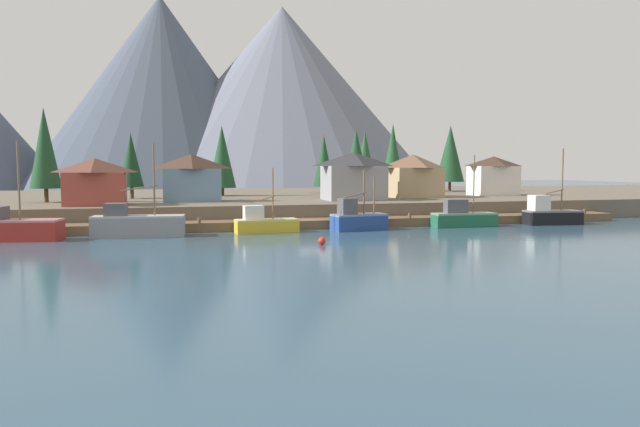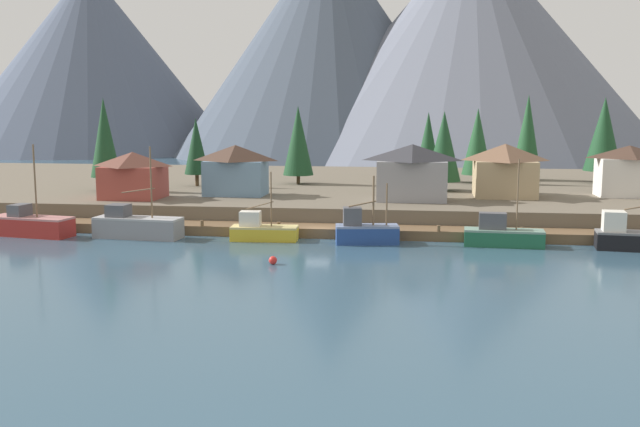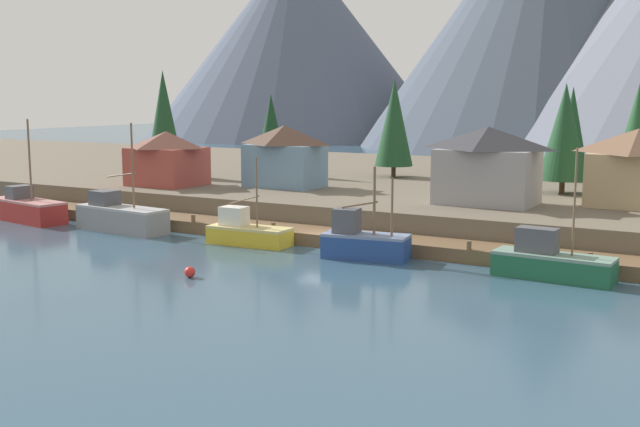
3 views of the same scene
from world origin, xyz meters
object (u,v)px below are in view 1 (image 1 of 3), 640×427
object	(u,v)px
fishing_boat_grey	(137,224)
conifer_far_left	(222,157)
conifer_centre	(324,161)
house_grey	(354,176)
channel_buoy	(322,241)
fishing_boat_red	(11,229)
conifer_back_left	(45,148)
house_red	(95,181)
conifer_mid_left	(450,154)
fishing_boat_green	(463,218)
house_blue	(191,177)
conifer_near_right	(131,160)
conifer_mid_right	(365,159)
fishing_boat_black	(550,214)
house_white	(493,176)
conifer_near_left	(356,159)
fishing_boat_blue	(357,219)
fishing_boat_yellow	(265,223)
house_tan	(413,175)
conifer_back_right	(393,154)

from	to	relation	value
fishing_boat_grey	conifer_far_left	world-z (taller)	conifer_far_left
conifer_centre	house_grey	bearing A→B (deg)	-95.09
channel_buoy	fishing_boat_red	bearing A→B (deg)	159.52
conifer_back_left	conifer_far_left	distance (m)	25.86
house_red	conifer_mid_left	bearing A→B (deg)	23.39
fishing_boat_green	house_blue	size ratio (longest dim) A/B	1.10
conifer_near_right	conifer_mid_left	bearing A→B (deg)	11.50
channel_buoy	house_grey	bearing A→B (deg)	65.76
conifer_mid_right	conifer_centre	xyz separation A→B (m)	(-6.80, 1.91, -0.32)
conifer_near_right	conifer_far_left	bearing A→B (deg)	20.06
fishing_boat_black	conifer_far_left	xyz separation A→B (m)	(-36.19, 30.68, 7.30)
house_grey	house_white	world-z (taller)	house_grey
fishing_boat_black	conifer_back_left	size ratio (longest dim) A/B	0.77
house_red	conifer_mid_right	size ratio (longest dim) A/B	0.66
fishing_boat_red	conifer_far_left	world-z (taller)	conifer_far_left
conifer_near_left	house_red	bearing A→B (deg)	-160.35
fishing_boat_blue	conifer_centre	bearing A→B (deg)	71.35
fishing_boat_green	house_grey	distance (m)	17.14
house_red	fishing_boat_yellow	bearing A→B (deg)	-32.75
conifer_near_right	conifer_far_left	distance (m)	14.02
fishing_boat_black	conifer_back_left	xyz separation A→B (m)	(-59.26, 19.03, 8.05)
conifer_mid_left	conifer_centre	world-z (taller)	conifer_mid_left
fishing_boat_grey	conifer_centre	bearing A→B (deg)	56.76
house_tan	conifer_mid_left	distance (m)	23.75
fishing_boat_yellow	conifer_near_right	size ratio (longest dim) A/B	0.74
conifer_mid_left	conifer_centre	distance (m)	24.34
fishing_boat_grey	conifer_far_left	size ratio (longest dim) A/B	0.85
fishing_boat_green	channel_buoy	size ratio (longest dim) A/B	11.88
conifer_near_left	conifer_back_right	world-z (taller)	conifer_back_right
fishing_boat_grey	fishing_boat_blue	distance (m)	23.11
fishing_boat_grey	conifer_near_left	size ratio (longest dim) A/B	0.91
house_tan	conifer_back_left	size ratio (longest dim) A/B	0.63
fishing_boat_green	conifer_near_right	bearing A→B (deg)	149.06
conifer_mid_left	conifer_back_left	world-z (taller)	conifer_mid_left
conifer_back_left	fishing_boat_green	bearing A→B (deg)	-21.46
house_blue	fishing_boat_yellow	bearing A→B (deg)	-67.34
conifer_near_left	conifer_far_left	xyz separation A→B (m)	(-19.80, 5.98, 0.35)
fishing_boat_green	fishing_boat_black	xyz separation A→B (m)	(11.51, -0.27, 0.17)
house_white	conifer_mid_right	bearing A→B (deg)	141.57
fishing_boat_blue	fishing_boat_red	bearing A→B (deg)	171.84
fishing_boat_blue	conifer_mid_left	xyz separation A→B (m)	(30.59, 37.21, 8.21)
house_blue	conifer_centre	size ratio (longest dim) A/B	0.75
fishing_boat_yellow	house_grey	distance (m)	20.76
house_tan	conifer_near_right	world-z (taller)	conifer_near_right
fishing_boat_grey	house_tan	distance (m)	43.28
fishing_boat_black	house_tan	distance (m)	21.99
fishing_boat_blue	conifer_far_left	size ratio (longest dim) A/B	0.61
conifer_back_left	conifer_far_left	xyz separation A→B (m)	(23.07, 11.65, -0.75)
fishing_boat_black	conifer_far_left	distance (m)	48.00
fishing_boat_grey	conifer_near_right	world-z (taller)	conifer_near_right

